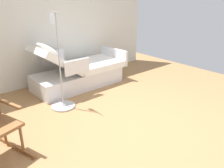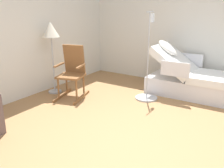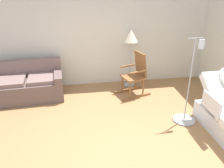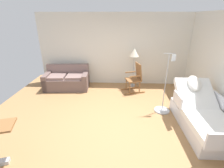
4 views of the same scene
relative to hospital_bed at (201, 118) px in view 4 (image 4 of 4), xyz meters
The scene contains 7 objects.
ground_plane 2.19m from the hospital_bed, behind, with size 7.01×7.01×0.00m, color #9E7247.
back_wall 3.79m from the hospital_bed, 126.32° to the left, with size 5.81×0.10×2.70m, color silver.
hospital_bed is the anchor object (origin of this frame).
couch 4.57m from the hospital_bed, 149.67° to the left, with size 1.65×0.96×0.85m.
rocking_chair 2.55m from the hospital_bed, 123.58° to the left, with size 0.86×0.67×1.05m.
floor_lamp 3.11m from the hospital_bed, 118.72° to the left, with size 0.34×0.34×1.48m.
iv_pole 1.06m from the hospital_bed, 131.95° to the left, with size 0.44×0.44×1.69m.
Camera 4 is at (0.16, -3.58, 2.55)m, focal length 26.05 mm.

